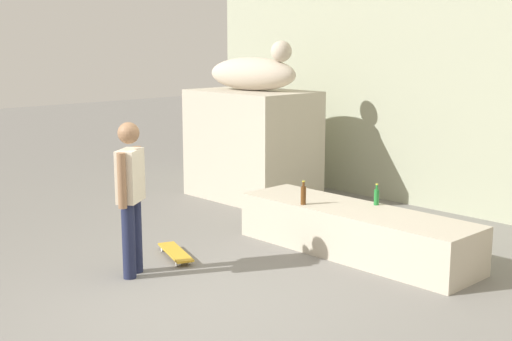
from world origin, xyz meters
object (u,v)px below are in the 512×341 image
(skater, at_px, (131,192))
(bottle_green, at_px, (377,196))
(statue_reclining_left, at_px, (254,72))
(bottle_brown, at_px, (303,195))
(skateboard, at_px, (175,252))

(skater, height_order, bottle_green, skater)
(statue_reclining_left, height_order, bottle_brown, statue_reclining_left)
(statue_reclining_left, distance_m, skateboard, 3.81)
(skateboard, distance_m, bottle_brown, 1.67)
(statue_reclining_left, relative_size, skateboard, 2.04)
(skater, distance_m, bottle_green, 2.94)
(statue_reclining_left, relative_size, bottle_brown, 5.74)
(skater, relative_size, skateboard, 2.04)
(skater, height_order, bottle_brown, skater)
(skater, xyz_separation_m, bottle_brown, (0.62, 2.03, -0.24))
(skater, relative_size, bottle_brown, 5.73)
(bottle_green, bearing_deg, bottle_brown, -135.06)
(bottle_brown, bearing_deg, skateboard, -120.61)
(bottle_green, bearing_deg, skateboard, -125.82)
(skater, distance_m, bottle_brown, 2.14)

